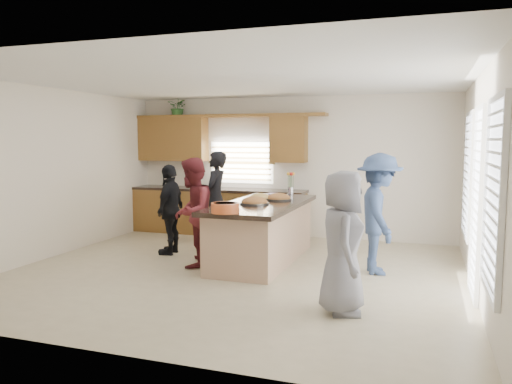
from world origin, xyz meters
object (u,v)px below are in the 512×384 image
(woman_left_front, at_px, (171,209))
(woman_left_back, at_px, (216,199))
(island, at_px, (262,233))
(woman_right_front, at_px, (342,242))
(salad_bowl, at_px, (225,207))
(woman_right_back, at_px, (379,214))
(woman_left_mid, at_px, (192,212))

(woman_left_front, bearing_deg, woman_left_back, 147.88)
(island, xyz_separation_m, woman_left_back, (-1.19, 0.89, 0.42))
(woman_right_front, bearing_deg, salad_bowl, 52.68)
(salad_bowl, distance_m, woman_left_front, 1.97)
(island, bearing_deg, woman_right_front, -50.87)
(woman_left_back, xyz_separation_m, woman_right_front, (2.78, -2.89, -0.06))
(woman_right_back, bearing_deg, island, 71.05)
(woman_left_mid, xyz_separation_m, woman_right_back, (2.75, 0.50, 0.04))
(island, xyz_separation_m, woman_right_front, (1.59, -1.99, 0.35))
(island, xyz_separation_m, woman_right_back, (1.83, -0.14, 0.43))
(salad_bowl, relative_size, woman_right_front, 0.24)
(woman_left_back, relative_size, woman_left_front, 1.13)
(woman_left_back, bearing_deg, woman_right_front, 40.41)
(woman_left_mid, height_order, woman_right_back, woman_right_back)
(woman_right_front, bearing_deg, woman_left_mid, 48.43)
(island, xyz_separation_m, woman_left_mid, (-0.92, -0.65, 0.39))
(salad_bowl, xyz_separation_m, woman_left_front, (-1.51, 1.23, -0.26))
(island, height_order, woman_right_back, woman_right_back)
(salad_bowl, height_order, woman_left_front, woman_left_front)
(island, distance_m, woman_left_mid, 1.19)
(island, relative_size, woman_left_back, 1.56)
(woman_left_back, xyz_separation_m, woman_right_back, (3.02, -1.04, 0.01))
(woman_left_front, height_order, woman_right_front, woman_right_front)
(salad_bowl, distance_m, woman_right_back, 2.25)
(island, height_order, woman_left_front, woman_left_front)
(woman_left_back, xyz_separation_m, woman_left_mid, (0.27, -1.54, -0.03))
(woman_left_front, bearing_deg, woman_right_front, 53.40)
(woman_left_back, relative_size, woman_left_mid, 1.04)
(woman_left_back, relative_size, woman_right_front, 1.08)
(salad_bowl, height_order, woman_left_mid, woman_left_mid)
(woman_left_back, bearing_deg, woman_left_mid, 6.56)
(woman_right_front, bearing_deg, woman_left_back, 30.61)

